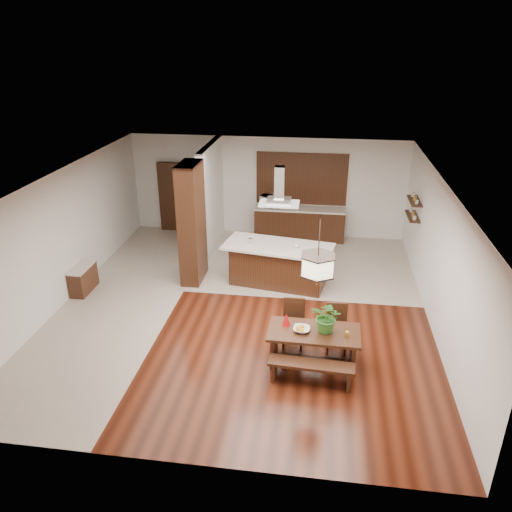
# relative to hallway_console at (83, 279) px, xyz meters

# --- Properties ---
(room_shell) EXTENTS (9.00, 9.04, 2.92)m
(room_shell) POSITION_rel_hallway_console_xyz_m (3.81, -0.20, 1.75)
(room_shell) COLOR #331209
(room_shell) RESTS_ON ground
(tile_hallway) EXTENTS (2.50, 9.00, 0.01)m
(tile_hallway) POSITION_rel_hallway_console_xyz_m (1.06, -0.20, -0.31)
(tile_hallway) COLOR #BDAD9D
(tile_hallway) RESTS_ON ground
(tile_kitchen) EXTENTS (5.50, 4.00, 0.01)m
(tile_kitchen) POSITION_rel_hallway_console_xyz_m (5.06, 2.30, -0.31)
(tile_kitchen) COLOR #BDAD9D
(tile_kitchen) RESTS_ON ground
(soffit_band) EXTENTS (8.00, 9.00, 0.02)m
(soffit_band) POSITION_rel_hallway_console_xyz_m (3.81, -0.20, 2.57)
(soffit_band) COLOR #3F1F0F
(soffit_band) RESTS_ON room_shell
(partition_pier) EXTENTS (0.45, 1.00, 2.90)m
(partition_pier) POSITION_rel_hallway_console_xyz_m (2.41, 1.00, 1.14)
(partition_pier) COLOR black
(partition_pier) RESTS_ON ground
(partition_stub) EXTENTS (0.18, 2.40, 2.90)m
(partition_stub) POSITION_rel_hallway_console_xyz_m (2.41, 3.10, 1.14)
(partition_stub) COLOR silver
(partition_stub) RESTS_ON ground
(hallway_console) EXTENTS (0.37, 0.88, 0.63)m
(hallway_console) POSITION_rel_hallway_console_xyz_m (0.00, 0.00, 0.00)
(hallway_console) COLOR black
(hallway_console) RESTS_ON ground
(hallway_doorway) EXTENTS (1.10, 0.20, 2.10)m
(hallway_doorway) POSITION_rel_hallway_console_xyz_m (1.11, 4.20, 0.74)
(hallway_doorway) COLOR black
(hallway_doorway) RESTS_ON ground
(rear_counter) EXTENTS (2.60, 0.62, 0.95)m
(rear_counter) POSITION_rel_hallway_console_xyz_m (4.81, 4.00, 0.16)
(rear_counter) COLOR black
(rear_counter) RESTS_ON ground
(kitchen_window) EXTENTS (2.60, 0.08, 1.50)m
(kitchen_window) POSITION_rel_hallway_console_xyz_m (4.81, 4.26, 1.44)
(kitchen_window) COLOR brown
(kitchen_window) RESTS_ON room_shell
(shelf_lower) EXTENTS (0.26, 0.90, 0.04)m
(shelf_lower) POSITION_rel_hallway_console_xyz_m (7.68, 2.40, 1.08)
(shelf_lower) COLOR black
(shelf_lower) RESTS_ON room_shell
(shelf_upper) EXTENTS (0.26, 0.90, 0.04)m
(shelf_upper) POSITION_rel_hallway_console_xyz_m (7.68, 2.40, 1.49)
(shelf_upper) COLOR black
(shelf_upper) RESTS_ON room_shell
(dining_table) EXTENTS (1.66, 0.85, 0.69)m
(dining_table) POSITION_rel_hallway_console_xyz_m (5.42, -2.07, 0.19)
(dining_table) COLOR black
(dining_table) RESTS_ON ground
(dining_bench) EXTENTS (1.49, 0.41, 0.42)m
(dining_bench) POSITION_rel_hallway_console_xyz_m (5.41, -2.66, -0.11)
(dining_bench) COLOR black
(dining_bench) RESTS_ON ground
(dining_chair_left) EXTENTS (0.43, 0.43, 0.95)m
(dining_chair_left) POSITION_rel_hallway_console_xyz_m (5.02, -1.56, 0.16)
(dining_chair_left) COLOR black
(dining_chair_left) RESTS_ON ground
(dining_chair_right) EXTENTS (0.44, 0.44, 0.92)m
(dining_chair_right) POSITION_rel_hallway_console_xyz_m (5.84, -1.57, 0.14)
(dining_chair_right) COLOR black
(dining_chair_right) RESTS_ON ground
(pendant_lantern) EXTENTS (0.64, 0.64, 1.31)m
(pendant_lantern) POSITION_rel_hallway_console_xyz_m (5.42, -2.07, 1.93)
(pendant_lantern) COLOR beige
(pendant_lantern) RESTS_ON room_shell
(foliage_plant) EXTENTS (0.67, 0.64, 0.60)m
(foliage_plant) POSITION_rel_hallway_console_xyz_m (5.64, -2.05, 0.67)
(foliage_plant) COLOR #326B23
(foliage_plant) RESTS_ON dining_table
(fruit_bowl) EXTENTS (0.32, 0.32, 0.07)m
(fruit_bowl) POSITION_rel_hallway_console_xyz_m (5.20, -2.10, 0.41)
(fruit_bowl) COLOR #BBB2A4
(fruit_bowl) RESTS_ON dining_table
(napkin_cone) EXTENTS (0.18, 0.18, 0.24)m
(napkin_cone) POSITION_rel_hallway_console_xyz_m (4.91, -1.93, 0.49)
(napkin_cone) COLOR #B20C10
(napkin_cone) RESTS_ON dining_table
(gold_ornament) EXTENTS (0.09, 0.09, 0.10)m
(gold_ornament) POSITION_rel_hallway_console_xyz_m (6.00, -2.17, 0.42)
(gold_ornament) COLOR gold
(gold_ornament) RESTS_ON dining_table
(kitchen_island) EXTENTS (2.68, 1.51, 1.04)m
(kitchen_island) POSITION_rel_hallway_console_xyz_m (4.48, 0.97, 0.22)
(kitchen_island) COLOR black
(kitchen_island) RESTS_ON ground
(range_hood) EXTENTS (0.90, 0.55, 0.87)m
(range_hood) POSITION_rel_hallway_console_xyz_m (4.48, 0.97, 2.15)
(range_hood) COLOR silver
(range_hood) RESTS_ON room_shell
(island_cup) EXTENTS (0.13, 0.13, 0.10)m
(island_cup) POSITION_rel_hallway_console_xyz_m (4.90, 0.87, 0.78)
(island_cup) COLOR silver
(island_cup) RESTS_ON kitchen_island
(microwave) EXTENTS (0.70, 0.57, 0.34)m
(microwave) POSITION_rel_hallway_console_xyz_m (3.97, 4.02, 0.80)
(microwave) COLOR silver
(microwave) RESTS_ON rear_counter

